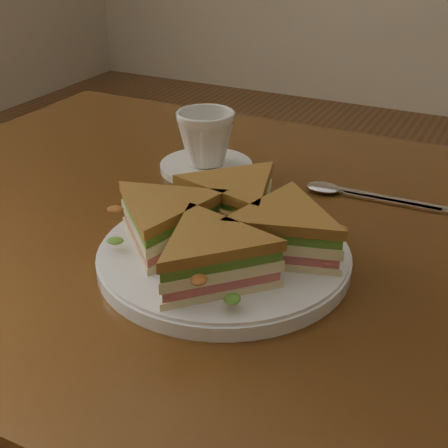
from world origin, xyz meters
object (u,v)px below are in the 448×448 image
saucer (206,167)px  coffee_cup (206,138)px  spoon (339,191)px  plate (224,257)px  table (272,298)px  knife (400,202)px  sandwich_wedges (224,228)px

saucer → coffee_cup: coffee_cup is taller
spoon → saucer: (-0.21, -0.01, 0.00)m
plate → spoon: (0.06, 0.24, -0.00)m
coffee_cup → saucer: bearing=0.0°
table → saucer: 0.24m
plate → saucer: 0.27m
table → plate: plate is taller
table → knife: bearing=50.7°
knife → saucer: (-0.29, -0.01, 0.00)m
sandwich_wedges → knife: size_ratio=1.44×
coffee_cup → sandwich_wedges: bearing=-39.3°
sandwich_wedges → spoon: 0.25m
sandwich_wedges → table: bearing=77.0°
sandwich_wedges → knife: (0.14, 0.24, -0.04)m
saucer → coffee_cup: 0.05m
plate → sandwich_wedges: sandwich_wedges is taller
knife → saucer: saucer is taller
plate → coffee_cup: coffee_cup is taller
sandwich_wedges → saucer: sandwich_wedges is taller
sandwich_wedges → saucer: 0.27m
table → coffee_cup: (-0.17, 0.13, 0.15)m
plate → knife: 0.28m
knife → sandwich_wedges: bearing=-121.2°
knife → coffee_cup: size_ratio=2.48×
plate → knife: plate is taller
spoon → knife: 0.08m
coffee_cup → spoon: bearing=20.0°
table → knife: 0.22m
table → saucer: size_ratio=8.64×
plate → saucer: bearing=122.4°
knife → coffee_cup: (-0.29, -0.01, 0.05)m
spoon → saucer: size_ratio=1.33×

